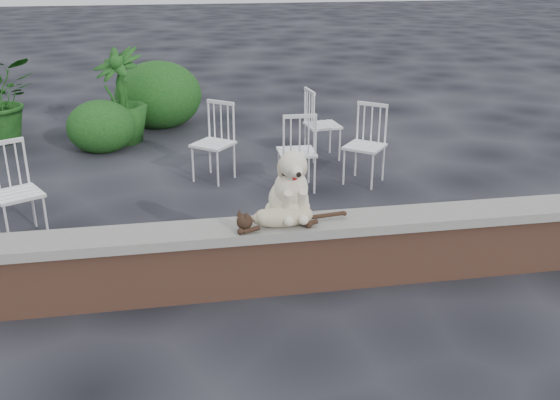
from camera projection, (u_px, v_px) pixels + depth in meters
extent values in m
plane|color=black|center=(344.00, 281.00, 5.37)|extent=(60.00, 60.00, 0.00)
cube|color=brown|center=(345.00, 255.00, 5.28)|extent=(6.00, 0.30, 0.50)
cube|color=slate|center=(347.00, 223.00, 5.17)|extent=(6.20, 0.40, 0.08)
imported|color=#123E11|center=(119.00, 96.00, 9.00)|extent=(1.07, 1.07, 1.36)
ellipsoid|color=#123E11|center=(101.00, 127.00, 8.77)|extent=(0.94, 0.86, 0.74)
ellipsoid|color=#123E11|center=(158.00, 95.00, 9.98)|extent=(1.36, 1.24, 1.07)
ellipsoid|color=#123E11|center=(146.00, 103.00, 10.26)|extent=(0.87, 0.80, 0.69)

